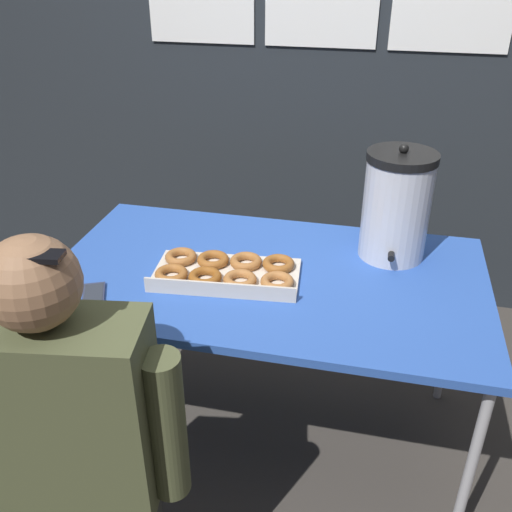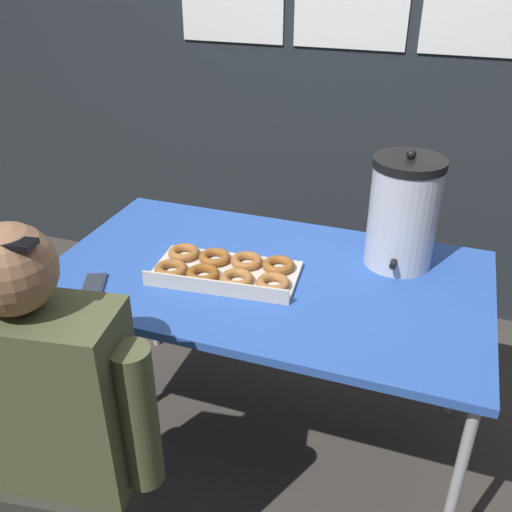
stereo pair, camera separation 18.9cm
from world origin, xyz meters
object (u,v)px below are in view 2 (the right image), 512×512
at_px(cell_phone, 93,287).
at_px(person_seated, 52,441).
at_px(donut_box, 225,270).
at_px(coffee_urn, 403,212).

distance_m(cell_phone, person_seated, 0.50).
xyz_separation_m(donut_box, coffee_urn, (0.52, 0.28, 0.17)).
bearing_deg(coffee_urn, donut_box, -151.83).
bearing_deg(donut_box, cell_phone, -155.55).
bearing_deg(cell_phone, person_seated, -96.79).
distance_m(coffee_urn, cell_phone, 1.04).
relative_size(donut_box, cell_phone, 3.00).
bearing_deg(coffee_urn, cell_phone, -151.16).
height_order(coffee_urn, cell_phone, coffee_urn).
height_order(donut_box, cell_phone, donut_box).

